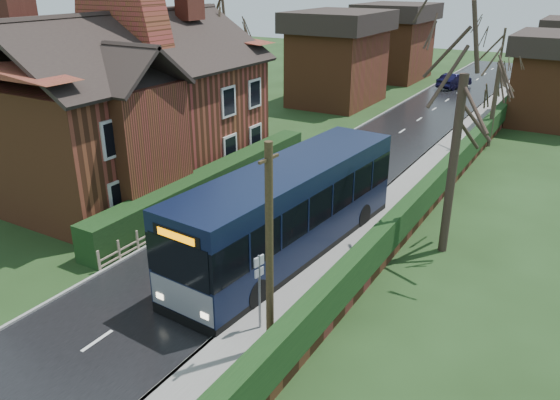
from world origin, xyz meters
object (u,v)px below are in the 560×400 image
Objects in this scene: car_green at (233,207)px; telegraph_pole at (269,254)px; bus_stop_sign at (259,282)px; brick_house at (131,102)px; bus at (289,211)px; car_silver at (270,186)px.

telegraph_pole is at bearing -39.20° from car_green.
telegraph_pole is (0.80, -0.69, 1.51)m from bus_stop_sign.
brick_house is 5.44× the size of bus_stop_sign.
bus is 6.00m from car_silver.
brick_house is at bearing 151.14° from telegraph_pole.
bus_stop_sign is 1.84m from telegraph_pole.
car_green is at bearing 134.85° from telegraph_pole.
car_green is (7.13, -1.28, -3.76)m from brick_house.
bus_stop_sign reaches higher than car_green.
bus is at bearing 119.12° from bus_stop_sign.
bus_stop_sign reaches higher than car_silver.
telegraph_pole reaches higher than bus.
brick_house is 8.33m from car_silver.
bus_stop_sign is (5.50, -9.54, 1.12)m from car_silver.
telegraph_pole is at bearing -61.16° from bus.
bus is 3.24× the size of car_silver.
car_silver is at bearing 13.72° from brick_house.
car_green is at bearing 139.93° from bus_stop_sign.
bus is (10.93, -2.81, -2.54)m from brick_house.
car_silver is at bearing 97.23° from car_green.
telegraph_pole is at bearing -32.02° from brick_house.
brick_house reaches higher than bus.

